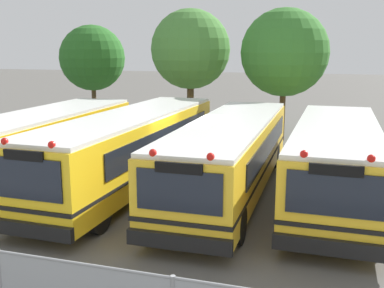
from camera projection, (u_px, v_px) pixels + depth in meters
ground_plane at (181, 188)px, 16.03m from camera, size 160.00×160.00×0.00m
school_bus_0 at (48, 141)px, 17.11m from camera, size 2.77×9.57×2.64m
school_bus_1 at (132, 146)px, 16.13m from camera, size 2.69×11.67×2.70m
school_bus_2 at (231, 153)px, 15.36m from camera, size 2.58×11.37×2.58m
school_bus_3 at (336, 159)px, 14.40m from camera, size 2.66×9.99×2.61m
tree_0 at (91, 57)px, 28.07m from camera, size 3.99×3.99×6.23m
tree_1 at (189, 50)px, 25.06m from camera, size 4.35×4.35×6.94m
tree_2 at (283, 53)px, 23.57m from camera, size 4.52×4.52×6.86m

